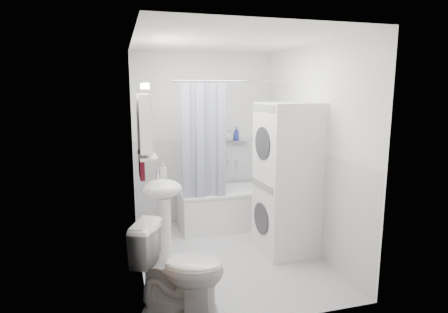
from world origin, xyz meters
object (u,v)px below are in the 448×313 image
object	(u,v)px
sink	(162,202)
bathtub	(229,206)
washer_dryer	(287,179)
toilet	(180,268)

from	to	relation	value
sink	bathtub	bearing A→B (deg)	41.71
sink	washer_dryer	world-z (taller)	washer_dryer
bathtub	sink	bearing A→B (deg)	-138.29
sink	toilet	world-z (taller)	sink
bathtub	sink	world-z (taller)	sink
bathtub	sink	size ratio (longest dim) A/B	1.34
toilet	sink	bearing A→B (deg)	25.07
bathtub	toilet	distance (m)	2.08
sink	washer_dryer	distance (m)	1.44
washer_dryer	toilet	xyz separation A→B (m)	(-1.40, -0.86, -0.49)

